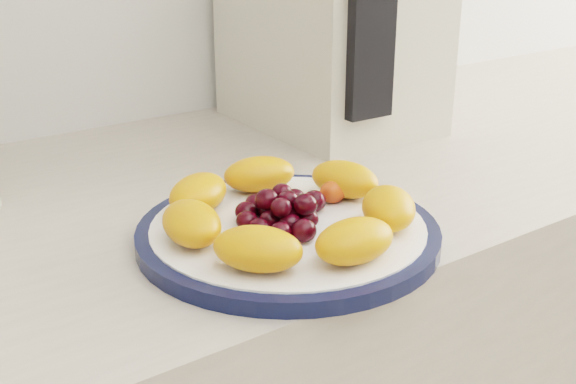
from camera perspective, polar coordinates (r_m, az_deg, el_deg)
plate_rim at (r=0.69m, az=0.00°, el=-3.28°), size 0.29×0.29×0.01m
plate_face at (r=0.69m, az=0.00°, el=-3.20°), size 0.26×0.26×0.02m
appliance_panel at (r=0.89m, az=6.63°, el=14.49°), size 0.06×0.02×0.28m
fruit_plate at (r=0.68m, az=-0.14°, el=-1.21°), size 0.25×0.25×0.04m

